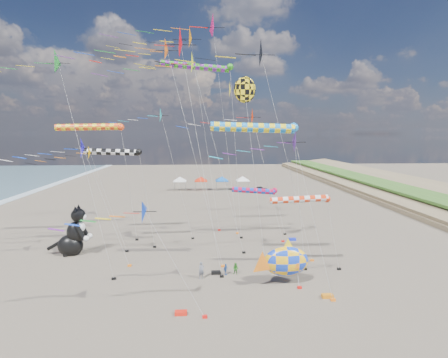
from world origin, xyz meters
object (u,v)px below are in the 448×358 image
cat_inflatable (73,230)px  child_blue (226,269)px  child_green (236,269)px  parked_car (261,189)px  person_adult (201,270)px  fish_inflatable (285,261)px

cat_inflatable → child_blue: size_ratio=5.12×
child_green → parked_car: 49.79m
person_adult → child_green: (3.27, 0.78, -0.24)m
person_adult → parked_car: bearing=50.4°
child_blue → parked_car: 50.02m
person_adult → child_blue: bearing=-5.3°
person_adult → child_green: 3.37m
person_adult → child_blue: person_adult is taller
cat_inflatable → person_adult: 16.24m
cat_inflatable → fish_inflatable: (21.65, -9.28, -0.66)m
fish_inflatable → child_blue: (-5.15, 2.43, -1.59)m
child_blue → child_green: bearing=-52.9°
child_green → child_blue: size_ratio=1.04×
cat_inflatable → child_green: cat_inflatable is taller
person_adult → child_blue: (2.30, 0.76, -0.26)m
cat_inflatable → child_blue: 18.01m
fish_inflatable → parked_car: size_ratio=1.71×
cat_inflatable → parked_car: cat_inflatable is taller
cat_inflatable → person_adult: size_ratio=3.46×
cat_inflatable → fish_inflatable: 23.56m
child_green → child_blue: (-0.97, -0.01, -0.02)m
fish_inflatable → child_blue: 5.91m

